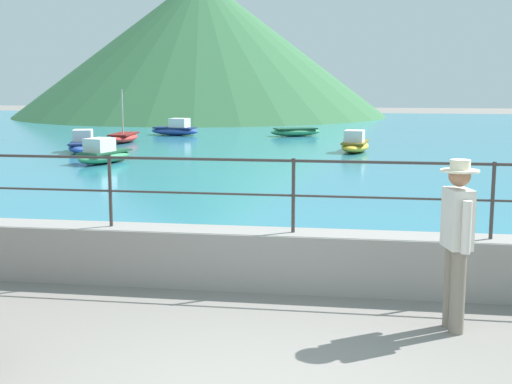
# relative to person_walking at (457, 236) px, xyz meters

# --- Properties ---
(promenade_wall) EXTENTS (20.00, 0.56, 0.70)m
(promenade_wall) POSITION_rel_person_walking_xyz_m (-1.76, 1.18, -0.63)
(promenade_wall) COLOR gray
(promenade_wall) RESTS_ON ground
(railing) EXTENTS (18.44, 0.04, 0.90)m
(railing) POSITION_rel_person_walking_xyz_m (-1.76, 1.18, 0.36)
(railing) COLOR #383330
(railing) RESTS_ON promenade_wall
(lake_water) EXTENTS (64.00, 44.32, 0.06)m
(lake_water) POSITION_rel_person_walking_xyz_m (-1.76, 23.82, -0.95)
(lake_water) COLOR teal
(lake_water) RESTS_ON ground
(hill_main) EXTENTS (25.72, 25.72, 9.63)m
(hill_main) POSITION_rel_person_walking_xyz_m (-12.24, 40.84, 3.84)
(hill_main) COLOR #33663D
(hill_main) RESTS_ON ground
(person_walking) EXTENTS (0.38, 0.56, 1.75)m
(person_walking) POSITION_rel_person_walking_xyz_m (0.00, 0.00, 0.00)
(person_walking) COLOR slate
(person_walking) RESTS_ON ground
(boat_1) EXTENTS (1.44, 2.45, 0.76)m
(boat_1) POSITION_rel_person_walking_xyz_m (-8.63, 12.73, -0.65)
(boat_1) COLOR #338C59
(boat_1) RESTS_ON lake_water
(boat_2) EXTENTS (2.46, 1.81, 0.36)m
(boat_2) POSITION_rel_person_walking_xyz_m (-3.94, 23.64, -0.72)
(boat_2) COLOR #338C59
(boat_2) RESTS_ON lake_water
(boat_3) EXTENTS (1.53, 2.46, 0.76)m
(boat_3) POSITION_rel_person_walking_xyz_m (-10.52, 15.64, -0.65)
(boat_3) COLOR #2D4C9E
(boat_3) RESTS_ON lake_water
(boat_5) EXTENTS (2.44, 1.36, 0.76)m
(boat_5) POSITION_rel_person_walking_xyz_m (-9.32, 23.31, -0.65)
(boat_5) COLOR #2D4C9E
(boat_5) RESTS_ON lake_water
(boat_6) EXTENTS (1.15, 2.38, 0.76)m
(boat_6) POSITION_rel_person_walking_xyz_m (-1.24, 17.18, -0.65)
(boat_6) COLOR gold
(boat_6) RESTS_ON lake_water
(boat_7) EXTENTS (0.99, 2.33, 2.09)m
(boat_7) POSITION_rel_person_walking_xyz_m (-10.42, 19.53, -0.71)
(boat_7) COLOR red
(boat_7) RESTS_ON lake_water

